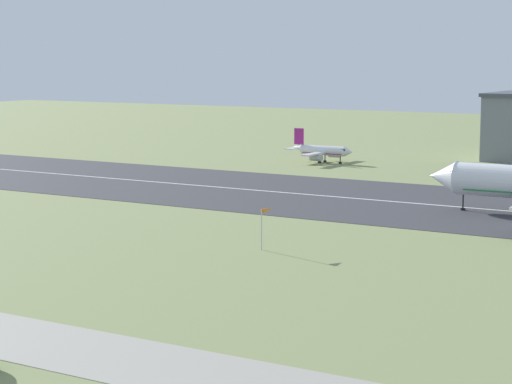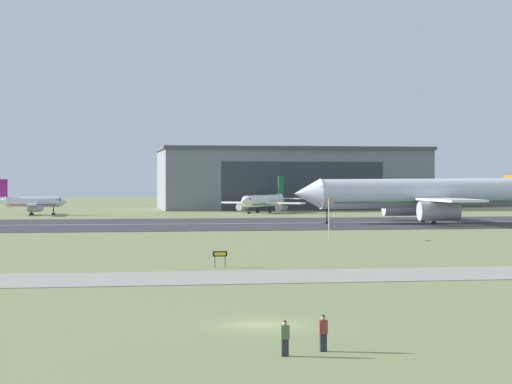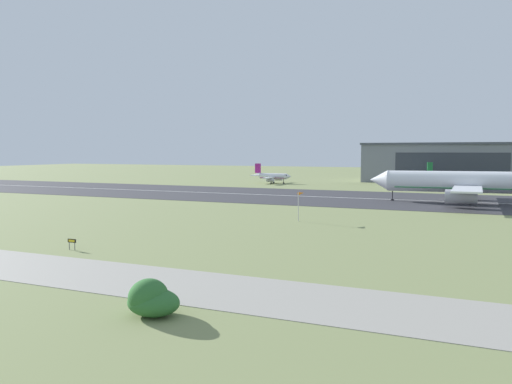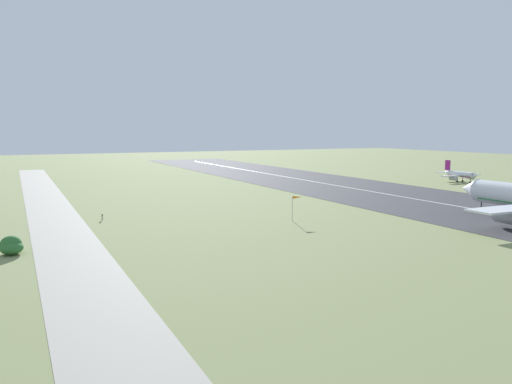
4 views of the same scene
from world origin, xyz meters
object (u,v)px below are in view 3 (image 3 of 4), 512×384
(airplane_landing, at_px, (474,183))
(windsock_pole, at_px, (301,195))
(airplane_parked_west, at_px, (412,179))
(shrub_clump, at_px, (151,300))
(runway_sign, at_px, (72,242))
(airplane_parked_centre, at_px, (272,176))

(airplane_landing, height_order, windsock_pole, airplane_landing)
(airplane_parked_west, distance_m, shrub_clump, 165.55)
(airplane_landing, bearing_deg, runway_sign, -120.70)
(airplane_parked_centre, distance_m, runway_sign, 142.88)
(airplane_parked_west, distance_m, runway_sign, 150.00)
(runway_sign, bearing_deg, airplane_parked_west, 78.58)
(airplane_parked_west, bearing_deg, airplane_landing, -71.29)
(airplane_parked_west, relative_size, runway_sign, 15.29)
(airplane_parked_west, bearing_deg, shrub_clump, -91.38)
(airplane_landing, height_order, shrub_clump, airplane_landing)
(airplane_landing, height_order, airplane_parked_centre, airplane_landing)
(airplane_parked_centre, bearing_deg, shrub_clump, -72.25)
(airplane_parked_centre, relative_size, shrub_clump, 4.39)
(airplane_landing, xyz_separation_m, airplane_parked_centre, (-75.85, 55.35, -2.49))
(airplane_parked_west, distance_m, airplane_parked_centre, 55.30)
(airplane_landing, distance_m, runway_sign, 99.26)
(airplane_parked_centre, distance_m, windsock_pole, 110.82)
(airplane_landing, height_order, runway_sign, airplane_landing)
(airplane_parked_west, bearing_deg, airplane_parked_centre, -173.36)
(airplane_parked_centre, height_order, shrub_clump, airplane_parked_centre)
(airplane_parked_centre, height_order, windsock_pole, airplane_parked_centre)
(airplane_landing, distance_m, shrub_clump, 106.78)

